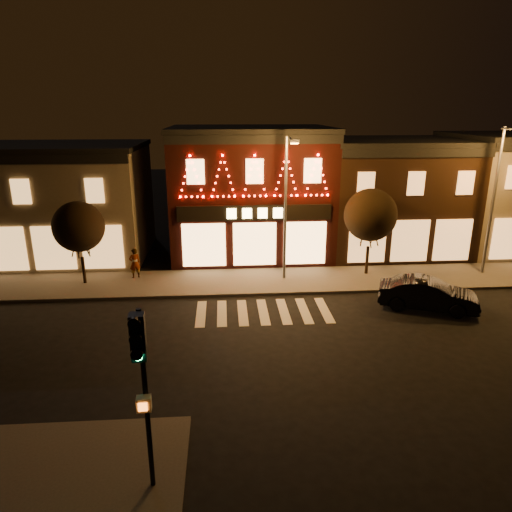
{
  "coord_description": "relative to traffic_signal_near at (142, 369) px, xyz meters",
  "views": [
    {
      "loc": [
        -1.84,
        -16.53,
        9.42
      ],
      "look_at": [
        -0.35,
        4.0,
        2.85
      ],
      "focal_mm": 32.6,
      "sensor_mm": 36.0,
      "label": 1
    }
  ],
  "objects": [
    {
      "name": "dark_sedan",
      "position": [
        11.85,
        10.66,
        -2.87
      ],
      "size": [
        4.91,
        3.18,
        1.53
      ],
      "primitive_type": "imported",
      "rotation": [
        0.0,
        0.0,
        1.2
      ],
      "color": "black",
      "rests_on": "ground"
    },
    {
      "name": "traffic_signal_near",
      "position": [
        0.0,
        0.0,
        0.0
      ],
      "size": [
        0.36,
        0.51,
        4.94
      ],
      "rotation": [
        0.0,
        0.0,
        0.07
      ],
      "color": "black",
      "rests_on": "sidewalk_near"
    },
    {
      "name": "streetlamp_mid",
      "position": [
        5.4,
        14.88,
        1.14
      ],
      "size": [
        0.52,
        1.81,
        7.88
      ],
      "rotation": [
        0.0,
        0.0,
        -0.11
      ],
      "color": "#59595E",
      "rests_on": "sidewalk_far"
    },
    {
      "name": "ground",
      "position": [
        3.81,
        6.87,
        -3.63
      ],
      "size": [
        120.0,
        120.0,
        0.0
      ],
      "primitive_type": "plane",
      "color": "black",
      "rests_on": "ground"
    },
    {
      "name": "streetlamp_right",
      "position": [
        17.17,
        14.95,
        1.41
      ],
      "size": [
        0.55,
        1.91,
        8.34
      ],
      "rotation": [
        0.0,
        0.0,
        0.1
      ],
      "color": "#59595E",
      "rests_on": "sidewalk_far"
    },
    {
      "name": "building_left",
      "position": [
        -9.19,
        20.86,
        0.03
      ],
      "size": [
        12.2,
        8.28,
        7.3
      ],
      "color": "#70644F",
      "rests_on": "ground"
    },
    {
      "name": "sidewalk_far",
      "position": [
        5.81,
        14.87,
        -3.56
      ],
      "size": [
        44.0,
        4.0,
        0.15
      ],
      "primitive_type": "cube",
      "color": "#47423D",
      "rests_on": "ground"
    },
    {
      "name": "tree_left",
      "position": [
        -5.77,
        15.14,
        -0.28
      ],
      "size": [
        2.74,
        2.74,
        4.58
      ],
      "rotation": [
        0.0,
        0.0,
        -0.08
      ],
      "color": "black",
      "rests_on": "sidewalk_far"
    },
    {
      "name": "building_right_a",
      "position": [
        13.31,
        20.86,
        0.13
      ],
      "size": [
        9.2,
        8.28,
        7.5
      ],
      "color": "black",
      "rests_on": "ground"
    },
    {
      "name": "pedestrian",
      "position": [
        -3.1,
        15.79,
        -2.62
      ],
      "size": [
        0.74,
        0.63,
        1.73
      ],
      "primitive_type": "imported",
      "rotation": [
        0.0,
        0.0,
        3.54
      ],
      "color": "gray",
      "rests_on": "sidewalk_far"
    },
    {
      "name": "tree_right",
      "position": [
        10.3,
        15.53,
        0.01
      ],
      "size": [
        2.99,
        2.99,
        4.99
      ],
      "rotation": [
        0.0,
        0.0,
        -0.07
      ],
      "color": "black",
      "rests_on": "sidewalk_far"
    },
    {
      "name": "building_pulp",
      "position": [
        3.81,
        20.85,
        0.53
      ],
      "size": [
        10.2,
        8.34,
        8.3
      ],
      "color": "#330D0B",
      "rests_on": "ground"
    }
  ]
}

